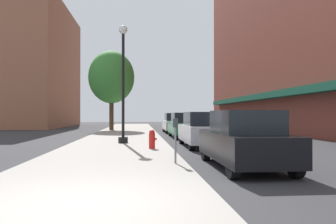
% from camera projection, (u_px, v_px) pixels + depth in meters
% --- Properties ---
extents(ground_plane, '(90.00, 90.00, 0.00)m').
position_uv_depth(ground_plane, '(181.00, 136.00, 23.38)').
color(ground_plane, '#2D2D30').
extents(sidewalk_slab, '(4.80, 50.00, 0.12)m').
position_uv_depth(sidewalk_slab, '(125.00, 135.00, 24.02)').
color(sidewalk_slab, gray).
rests_on(sidewalk_slab, ground).
extents(building_far_background, '(6.80, 18.00, 14.93)m').
position_uv_depth(building_far_background, '(43.00, 68.00, 41.02)').
color(building_far_background, '#9E6047').
rests_on(building_far_background, ground).
extents(lamppost, '(0.48, 0.48, 5.90)m').
position_uv_depth(lamppost, '(123.00, 81.00, 16.34)').
color(lamppost, black).
rests_on(lamppost, sidewalk_slab).
extents(fire_hydrant, '(0.33, 0.26, 0.79)m').
position_uv_depth(fire_hydrant, '(152.00, 139.00, 13.64)').
color(fire_hydrant, red).
rests_on(fire_hydrant, sidewalk_slab).
extents(parking_meter_near, '(0.14, 0.09, 1.31)m').
position_uv_depth(parking_meter_near, '(175.00, 135.00, 9.53)').
color(parking_meter_near, slate).
rests_on(parking_meter_near, sidewalk_slab).
extents(tree_near, '(4.24, 4.24, 7.34)m').
position_uv_depth(tree_near, '(112.00, 77.00, 30.38)').
color(tree_near, '#422D1E').
rests_on(tree_near, sidewalk_slab).
extents(car_black, '(1.80, 4.30, 1.66)m').
position_uv_depth(car_black, '(244.00, 140.00, 9.40)').
color(car_black, black).
rests_on(car_black, ground).
extents(car_silver, '(1.80, 4.30, 1.66)m').
position_uv_depth(car_silver, '(202.00, 130.00, 15.52)').
color(car_silver, black).
rests_on(car_silver, ground).
extents(car_green, '(1.80, 4.30, 1.66)m').
position_uv_depth(car_green, '(184.00, 125.00, 21.74)').
color(car_green, black).
rests_on(car_green, ground).
extents(car_white, '(1.80, 4.30, 1.66)m').
position_uv_depth(car_white, '(175.00, 123.00, 27.65)').
color(car_white, black).
rests_on(car_white, ground).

